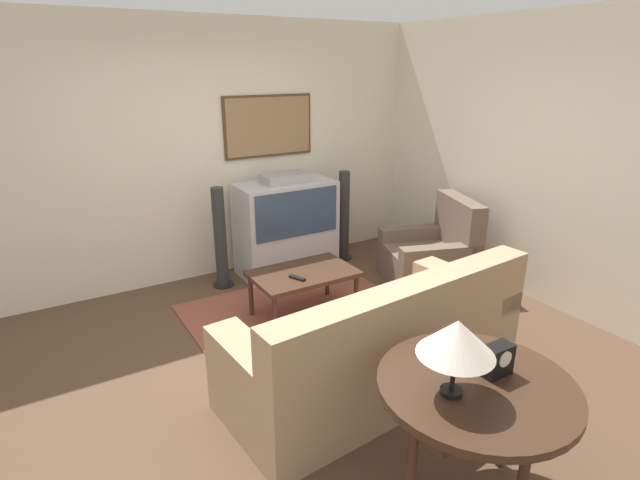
{
  "coord_description": "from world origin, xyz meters",
  "views": [
    {
      "loc": [
        -1.59,
        -2.97,
        2.24
      ],
      "look_at": [
        0.58,
        0.62,
        0.75
      ],
      "focal_mm": 28.0,
      "sensor_mm": 36.0,
      "label": 1
    }
  ],
  "objects": [
    {
      "name": "ground_plane",
      "position": [
        0.0,
        0.0,
        0.0
      ],
      "size": [
        12.0,
        12.0,
        0.0
      ],
      "primitive_type": "plane",
      "color": "brown"
    },
    {
      "name": "wall_back",
      "position": [
        0.01,
        2.13,
        1.35
      ],
      "size": [
        12.0,
        0.1,
        2.7
      ],
      "color": "beige",
      "rests_on": "ground_plane"
    },
    {
      "name": "wall_right",
      "position": [
        2.63,
        0.0,
        1.35
      ],
      "size": [
        0.06,
        12.0,
        2.7
      ],
      "color": "beige",
      "rests_on": "ground_plane"
    },
    {
      "name": "area_rug",
      "position": [
        0.42,
        0.68,
        0.01
      ],
      "size": [
        2.0,
        1.63,
        0.01
      ],
      "color": "brown",
      "rests_on": "ground_plane"
    },
    {
      "name": "tv",
      "position": [
        0.81,
        1.72,
        0.53
      ],
      "size": [
        1.07,
        0.55,
        1.12
      ],
      "color": "#B7B7BC",
      "rests_on": "ground_plane"
    },
    {
      "name": "couch",
      "position": [
        0.36,
        -0.55,
        0.33
      ],
      "size": [
        2.23,
        1.07,
        0.93
      ],
      "rotation": [
        0.0,
        0.0,
        3.22
      ],
      "color": "tan",
      "rests_on": "ground_plane"
    },
    {
      "name": "armchair",
      "position": [
        2.02,
        0.67,
        0.28
      ],
      "size": [
        1.07,
        1.04,
        0.91
      ],
      "rotation": [
        0.0,
        0.0,
        -1.91
      ],
      "color": "brown",
      "rests_on": "ground_plane"
    },
    {
      "name": "coffee_table",
      "position": [
        0.44,
        0.68,
        0.4
      ],
      "size": [
        0.93,
        0.6,
        0.45
      ],
      "color": "#3D2619",
      "rests_on": "ground_plane"
    },
    {
      "name": "console_table",
      "position": [
        0.18,
        -1.58,
        0.67
      ],
      "size": [
        1.0,
        1.0,
        0.73
      ],
      "color": "#3D2619",
      "rests_on": "ground_plane"
    },
    {
      "name": "table_lamp",
      "position": [
        0.0,
        -1.57,
        1.04
      ],
      "size": [
        0.37,
        0.37,
        0.4
      ],
      "color": "black",
      "rests_on": "console_table"
    },
    {
      "name": "mantel_clock",
      "position": [
        0.31,
        -1.57,
        0.82
      ],
      "size": [
        0.16,
        0.1,
        0.17
      ],
      "color": "black",
      "rests_on": "console_table"
    },
    {
      "name": "remote",
      "position": [
        0.32,
        0.56,
        0.46
      ],
      "size": [
        0.1,
        0.16,
        0.02
      ],
      "color": "black",
      "rests_on": "coffee_table"
    },
    {
      "name": "speaker_tower_left",
      "position": [
        0.04,
        1.72,
        0.51
      ],
      "size": [
        0.22,
        0.22,
        1.07
      ],
      "color": "black",
      "rests_on": "ground_plane"
    },
    {
      "name": "speaker_tower_right",
      "position": [
        1.58,
        1.72,
        0.51
      ],
      "size": [
        0.22,
        0.22,
        1.07
      ],
      "color": "black",
      "rests_on": "ground_plane"
    }
  ]
}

